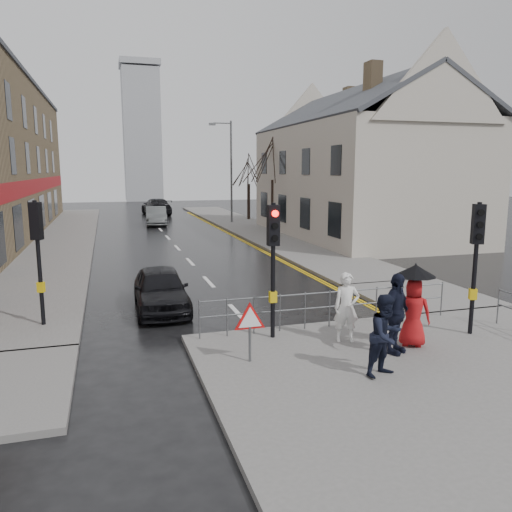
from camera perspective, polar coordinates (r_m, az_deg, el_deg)
ground at (r=12.64m, az=1.33°, el=-10.20°), size 120.00×120.00×0.00m
near_pavement at (r=11.11m, az=22.67°, el=-13.51°), size 10.00×9.00×0.14m
left_pavement at (r=34.68m, az=-21.18°, el=2.10°), size 4.00×44.00×0.14m
right_pavement at (r=37.94m, az=-0.96°, el=3.38°), size 4.00×40.00×0.14m
pavement_bridge_right at (r=18.06m, az=18.31°, el=-4.33°), size 4.00×4.20×0.14m
building_right_cream at (r=33.23m, az=11.71°, el=10.40°), size 9.00×16.40×10.10m
church_tower at (r=73.63m, az=-12.91°, el=13.22°), size 5.00×5.00×18.00m
traffic_signal_near_left at (r=12.27m, az=1.98°, el=1.05°), size 0.28×0.27×3.40m
traffic_signal_near_right at (r=13.72m, az=23.90°, el=1.14°), size 0.34×0.33×3.40m
traffic_signal_far_left at (r=14.54m, az=-23.70°, el=1.60°), size 0.34×0.33×3.40m
guard_railing_front at (r=13.61m, az=8.42°, el=-5.05°), size 7.14×0.04×1.00m
warning_sign at (r=11.00m, az=-0.70°, el=-7.57°), size 0.80×0.07×1.35m
street_lamp at (r=40.43m, az=-3.10°, el=10.34°), size 1.83×0.25×8.00m
tree_near at (r=35.13m, az=1.96°, el=11.14°), size 2.40×2.40×6.58m
tree_far at (r=42.92m, az=-0.86°, el=9.95°), size 2.40×2.40×5.64m
pedestrian_a at (r=12.48m, az=10.31°, el=-5.80°), size 0.71×0.55×1.73m
pedestrian_b at (r=10.63m, az=14.62°, el=-8.77°), size 1.00×0.89×1.71m
pedestrian_with_umbrella at (r=12.49m, az=17.60°, el=-4.96°), size 0.96×0.96×1.99m
pedestrian_d at (r=11.92m, az=15.65°, el=-6.37°), size 1.18×0.96×1.88m
car_parked at (r=15.80m, az=-10.84°, el=-3.73°), size 1.68×3.99×1.35m
car_mid at (r=40.23m, az=-11.34°, el=4.50°), size 1.85×4.53×1.46m
car_far at (r=49.44m, az=-11.31°, el=5.54°), size 2.71×5.69×1.60m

